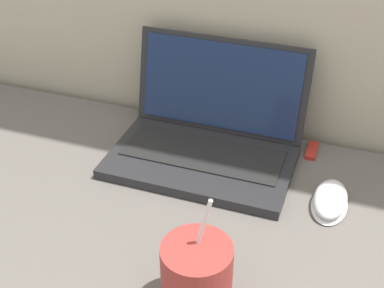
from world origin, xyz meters
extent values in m
cube|color=#232326|center=(0.00, 0.39, 0.74)|extent=(0.35, 0.21, 0.02)
cube|color=black|center=(0.00, 0.41, 0.75)|extent=(0.31, 0.12, 0.00)
cube|color=#232326|center=(0.00, 0.52, 0.85)|extent=(0.35, 0.06, 0.19)
cube|color=#19284C|center=(0.00, 0.51, 0.85)|extent=(0.33, 0.04, 0.17)
cylinder|color=#9E332D|center=(0.10, 0.07, 0.79)|extent=(0.10, 0.10, 0.11)
cylinder|color=black|center=(0.10, 0.07, 0.84)|extent=(0.08, 0.08, 0.01)
cylinder|color=white|center=(0.10, 0.08, 0.85)|extent=(0.04, 0.01, 0.15)
ellipsoid|color=white|center=(0.25, 0.35, 0.74)|extent=(0.06, 0.11, 0.01)
ellipsoid|color=silver|center=(0.25, 0.35, 0.75)|extent=(0.06, 0.11, 0.03)
cube|color=#B2261E|center=(0.20, 0.51, 0.74)|extent=(0.02, 0.06, 0.01)
camera|label=1|loc=(0.27, -0.41, 1.36)|focal=50.00mm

